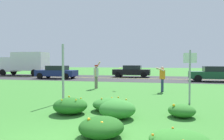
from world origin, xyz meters
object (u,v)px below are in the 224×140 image
sign_post_by_roadside (190,71)px  person_catcher_orange_shirt (162,77)px  box_truck_white (25,62)px  sign_post_near_path (63,73)px  person_thrower_red_cap_gray_shirt (96,74)px  frisbee_lime (120,68)px  car_navy_rightmost (57,72)px  car_black_center_right (132,71)px  car_dark_green_center_left (214,74)px

sign_post_by_roadside → person_catcher_orange_shirt: 3.91m
sign_post_by_roadside → box_truck_white: bearing=140.3°
sign_post_near_path → person_thrower_red_cap_gray_shirt: bearing=90.9°
frisbee_lime → car_navy_rightmost: bearing=137.9°
sign_post_by_roadside → car_black_center_right: bearing=106.6°
sign_post_by_roadside → person_catcher_orange_shirt: sign_post_by_roadside is taller
person_thrower_red_cap_gray_shirt → box_truck_white: size_ratio=0.28×
sign_post_by_roadside → box_truck_white: box_truck_white is taller
sign_post_near_path → car_dark_green_center_left: sign_post_near_path is taller
person_thrower_red_cap_gray_shirt → car_black_center_right: person_thrower_red_cap_gray_shirt is taller
sign_post_near_path → box_truck_white: size_ratio=0.39×
frisbee_lime → box_truck_white: bearing=142.3°
car_black_center_right → sign_post_by_roadside: bearing=-73.4°
car_black_center_right → person_thrower_red_cap_gray_shirt: bearing=-93.4°
person_thrower_red_cap_gray_shirt → box_truck_white: bearing=139.4°
car_dark_green_center_left → car_black_center_right: size_ratio=1.00×
sign_post_by_roadside → person_thrower_red_cap_gray_shirt: 7.11m
frisbee_lime → car_black_center_right: frisbee_lime is taller
person_thrower_red_cap_gray_shirt → person_catcher_orange_shirt: (4.46, -0.61, -0.08)m
sign_post_by_roadside → car_navy_rightmost: 17.67m
person_thrower_red_cap_gray_shirt → car_black_center_right: size_ratio=0.42×
person_thrower_red_cap_gray_shirt → car_navy_rightmost: person_thrower_red_cap_gray_shirt is taller
person_thrower_red_cap_gray_shirt → frisbee_lime: 1.77m
person_thrower_red_cap_gray_shirt → car_navy_rightmost: 10.63m
frisbee_lime → car_navy_rightmost: size_ratio=0.06×
person_catcher_orange_shirt → box_truck_white: 22.72m
person_thrower_red_cap_gray_shirt → box_truck_white: 18.81m
person_catcher_orange_shirt → frisbee_lime: (-2.74, 0.50, 0.52)m
sign_post_near_path → person_catcher_orange_shirt: bearing=46.7°
car_navy_rightmost → car_dark_green_center_left: bearing=0.0°
sign_post_by_roadside → car_dark_green_center_left: size_ratio=0.52×
person_catcher_orange_shirt → car_navy_rightmost: 14.37m
sign_post_near_path → frisbee_lime: 5.39m
person_thrower_red_cap_gray_shirt → car_dark_green_center_left: person_thrower_red_cap_gray_shirt is taller
sign_post_by_roadside → person_catcher_orange_shirt: (-1.19, 3.69, -0.51)m
person_catcher_orange_shirt → car_dark_green_center_left: bearing=60.8°
car_black_center_right → box_truck_white: (-14.98, 0.00, 1.06)m
sign_post_by_roadside → frisbee_lime: size_ratio=8.48×
frisbee_lime → car_navy_rightmost: (-8.84, 8.00, -0.71)m
sign_post_by_roadside → car_black_center_right: (-4.93, 16.53, -0.70)m
car_dark_green_center_left → car_navy_rightmost: (-16.34, 0.00, 0.00)m
person_catcher_orange_shirt → car_dark_green_center_left: (4.76, 8.50, -0.19)m
sign_post_near_path → frisbee_lime: (1.63, 5.13, 0.12)m
car_dark_green_center_left → box_truck_white: size_ratio=0.67×
person_catcher_orange_shirt → car_black_center_right: bearing=106.2°
person_catcher_orange_shirt → car_dark_green_center_left: 9.74m
person_catcher_orange_shirt → car_black_center_right: 13.38m
car_dark_green_center_left → car_navy_rightmost: bearing=180.0°
sign_post_near_path → car_dark_green_center_left: (9.13, 13.13, -0.58)m
frisbee_lime → box_truck_white: size_ratio=0.04×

